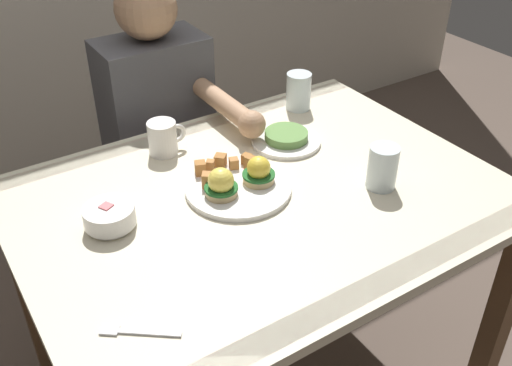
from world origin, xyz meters
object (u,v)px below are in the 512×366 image
at_px(coffee_mug, 163,137).
at_px(water_glass_near, 382,170).
at_px(fork, 135,332).
at_px(diner_person, 162,129).
at_px(dining_table, 261,227).
at_px(eggs_benedict_plate, 237,183).
at_px(water_glass_far, 298,93).
at_px(fruit_bowl, 109,217).
at_px(side_plate, 286,139).

xyz_separation_m(coffee_mug, water_glass_near, (0.39, -0.45, -0.00)).
height_order(fork, diner_person, diner_person).
xyz_separation_m(dining_table, coffee_mug, (-0.12, 0.32, 0.16)).
bearing_deg(coffee_mug, eggs_benedict_plate, -74.55).
bearing_deg(water_glass_far, diner_person, 143.65).
distance_m(dining_table, eggs_benedict_plate, 0.14).
bearing_deg(fruit_bowl, fork, -103.82).
xyz_separation_m(eggs_benedict_plate, diner_person, (0.04, 0.55, -0.11)).
height_order(dining_table, fork, fork).
height_order(dining_table, diner_person, diner_person).
relative_size(fork, water_glass_near, 1.16).
relative_size(dining_table, eggs_benedict_plate, 4.44).
relative_size(eggs_benedict_plate, water_glass_far, 2.31).
height_order(coffee_mug, water_glass_far, water_glass_far).
bearing_deg(coffee_mug, fruit_bowl, -136.56).
bearing_deg(fork, coffee_mug, 59.68).
distance_m(fruit_bowl, fork, 0.34).
height_order(fruit_bowl, diner_person, diner_person).
relative_size(fruit_bowl, water_glass_far, 1.03).
distance_m(dining_table, fruit_bowl, 0.40).
bearing_deg(dining_table, coffee_mug, 110.14).
height_order(dining_table, eggs_benedict_plate, eggs_benedict_plate).
relative_size(coffee_mug, water_glass_far, 0.95).
relative_size(water_glass_near, side_plate, 0.58).
distance_m(dining_table, diner_person, 0.60).
xyz_separation_m(coffee_mug, water_glass_far, (0.48, 0.02, 0.00)).
xyz_separation_m(dining_table, eggs_benedict_plate, (-0.04, 0.05, 0.13)).
bearing_deg(fruit_bowl, diner_person, 54.68).
bearing_deg(eggs_benedict_plate, side_plate, 28.08).
bearing_deg(fork, side_plate, 33.29).
distance_m(coffee_mug, water_glass_far, 0.48).
bearing_deg(fork, diner_person, 62.12).
bearing_deg(water_glass_far, eggs_benedict_plate, -144.26).
bearing_deg(fork, eggs_benedict_plate, 36.13).
distance_m(eggs_benedict_plate, fruit_bowl, 0.33).
relative_size(water_glass_far, side_plate, 0.59).
bearing_deg(coffee_mug, dining_table, -69.86).
bearing_deg(coffee_mug, water_glass_far, 2.32).
relative_size(dining_table, fruit_bowl, 10.00).
bearing_deg(side_plate, fruit_bowl, -170.35).
xyz_separation_m(fruit_bowl, water_glass_far, (0.73, 0.26, 0.02)).
relative_size(dining_table, side_plate, 6.00).
bearing_deg(side_plate, coffee_mug, 156.15).
xyz_separation_m(coffee_mug, fork, (-0.33, -0.57, -0.05)).
bearing_deg(fruit_bowl, water_glass_near, -18.53).
distance_m(dining_table, coffee_mug, 0.37).
bearing_deg(eggs_benedict_plate, diner_person, 85.49).
bearing_deg(water_glass_far, dining_table, -136.97).
distance_m(coffee_mug, side_plate, 0.35).
distance_m(eggs_benedict_plate, fork, 0.50).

